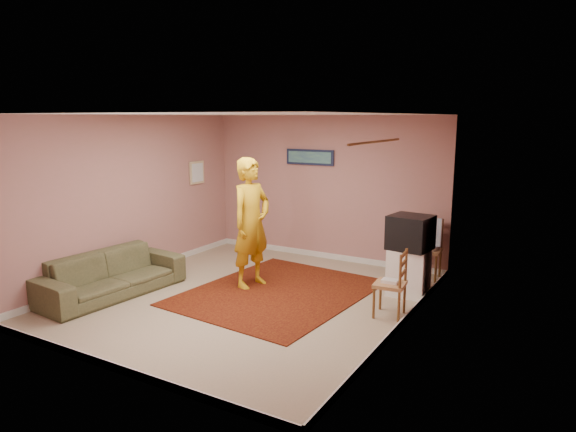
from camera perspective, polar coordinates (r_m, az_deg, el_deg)
The scene contains 26 objects.
ground at distance 7.51m, azimuth -4.46°, elevation -9.06°, with size 5.00×5.00×0.00m, color tan.
wall_back at distance 9.31m, azimuth 4.15°, elevation 3.10°, with size 4.50×0.02×2.60m, color #A56D6C.
wall_front at distance 5.35m, azimuth -19.99°, elevation -3.38°, with size 4.50×0.02×2.60m, color #A56D6C.
wall_left at distance 8.63m, azimuth -17.03°, elevation 2.04°, with size 0.02×5.00×2.60m, color #A56D6C.
wall_right at distance 6.20m, azimuth 12.80°, elevation -1.09°, with size 0.02×5.00×2.60m, color #A56D6C.
ceiling at distance 7.06m, azimuth -4.78°, elevation 11.20°, with size 4.50×5.00×0.02m, color white.
baseboard_back at distance 9.55m, azimuth 4.02°, elevation -4.36°, with size 4.50×0.02×0.10m, color silver.
baseboard_front at distance 5.78m, azimuth -19.08°, elevation -15.47°, with size 4.50×0.02×0.10m, color silver.
baseboard_left at distance 8.89m, azimuth -16.53°, elevation -5.95°, with size 0.02×5.00×0.10m, color silver.
baseboard_right at distance 6.57m, azimuth 12.25°, elevation -11.81°, with size 0.02×5.00×0.10m, color silver.
window at distance 5.33m, azimuth 9.91°, elevation -1.26°, with size 0.01×1.10×1.50m, color black.
curtain_sheer at distance 5.24m, azimuth 9.13°, elevation -3.69°, with size 0.01×0.75×2.10m, color white.
curtain_floral at distance 5.89m, azimuth 11.44°, elevation -2.15°, with size 0.01×0.35×2.10m, color white.
curtain_rod at distance 5.24m, azimuth 9.77°, elevation 8.14°, with size 0.02×0.02×1.40m, color brown.
picture_back at distance 9.36m, azimuth 2.44°, elevation 6.55°, with size 0.95×0.04×0.28m.
picture_left at distance 9.73m, azimuth -10.08°, elevation 4.78°, with size 0.04×0.38×0.42m.
area_rug at distance 7.70m, azimuth -1.10°, elevation -8.46°, with size 2.31×2.88×0.02m, color black.
tv_cabinet at distance 7.72m, azimuth 13.27°, elevation -6.06°, with size 0.54×0.49×0.69m, color white.
crt_tv at distance 7.58m, azimuth 13.42°, elevation -1.78°, with size 0.64×0.58×0.49m.
chair_a at distance 8.49m, azimuth 15.21°, elevation -2.89°, with size 0.46×0.44×0.52m.
dvd_player at distance 8.51m, azimuth 15.19°, elevation -3.33°, with size 0.35×0.25×0.06m, color silver.
blue_throw at distance 8.45m, azimuth 15.27°, elevation -1.65°, with size 0.42×0.05×0.45m, color #84A8D8.
chair_b at distance 6.81m, azimuth 11.29°, elevation -6.57°, with size 0.42×0.44×0.48m.
game_console at distance 6.83m, azimuth 11.27°, elevation -7.10°, with size 0.21×0.15×0.04m, color white.
sofa at distance 7.95m, azimuth -19.00°, elevation -6.13°, with size 2.14×0.84×0.63m, color brown.
person at distance 7.77m, azimuth -4.10°, elevation -0.78°, with size 0.72×0.47×1.98m, color #C39112.
Camera 1 is at (4.01, -5.81, 2.56)m, focal length 32.00 mm.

